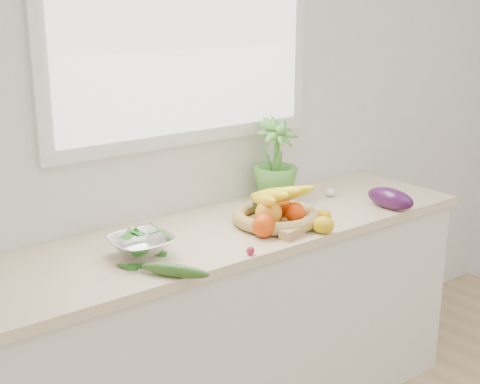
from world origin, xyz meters
TOP-DOWN VIEW (x-y plane):
  - back_wall at (0.00, 2.25)m, footprint 4.50×0.02m
  - counter_cabinet at (0.00, 1.95)m, footprint 2.20×0.58m
  - countertop at (0.00, 1.95)m, footprint 2.24×0.62m
  - window_frame at (0.00, 2.23)m, footprint 1.30×0.03m
  - window_pane at (0.00, 2.21)m, footprint 1.18×0.01m
  - orange_loose at (0.05, 1.78)m, footprint 0.11×0.11m
  - lemon_a at (0.36, 1.76)m, footprint 0.06×0.08m
  - lemon_b at (0.26, 1.69)m, footprint 0.08×0.09m
  - lemon_c at (0.27, 1.67)m, footprint 0.10×0.11m
  - apple at (0.19, 1.88)m, footprint 0.07×0.07m
  - ginger at (0.14, 1.71)m, footprint 0.13×0.08m
  - garlic_a at (0.33, 1.88)m, footprint 0.07×0.07m
  - garlic_b at (0.65, 2.01)m, footprint 0.06×0.06m
  - garlic_c at (0.28, 1.76)m, footprint 0.07×0.07m
  - eggplant at (0.73, 1.72)m, footprint 0.11×0.24m
  - cucumber at (-0.43, 1.67)m, footprint 0.18×0.23m
  - radish at (-0.10, 1.67)m, footprint 0.03×0.03m
  - potted_herb at (0.40, 2.12)m, footprint 0.22×0.22m
  - fruit_basket at (0.19, 1.87)m, footprint 0.47×0.47m
  - colander_with_spinach at (-0.43, 1.90)m, footprint 0.23×0.23m

SIDE VIEW (x-z plane):
  - counter_cabinet at x=0.00m, z-range 0.00..0.86m
  - countertop at x=0.00m, z-range 0.86..0.90m
  - radish at x=-0.10m, z-range 0.90..0.93m
  - ginger at x=0.14m, z-range 0.90..0.94m
  - garlic_b at x=0.65m, z-range 0.90..0.94m
  - garlic_a at x=0.33m, z-range 0.90..0.94m
  - cucumber at x=-0.43m, z-range 0.90..0.95m
  - garlic_c at x=0.28m, z-range 0.90..0.95m
  - lemon_b at x=0.26m, z-range 0.90..0.95m
  - lemon_a at x=0.36m, z-range 0.90..0.96m
  - lemon_c at x=0.27m, z-range 0.90..0.97m
  - apple at x=0.19m, z-range 0.90..0.97m
  - orange_loose at x=0.05m, z-range 0.90..0.99m
  - eggplant at x=0.73m, z-range 0.90..0.99m
  - fruit_basket at x=0.19m, z-range 0.86..1.05m
  - colander_with_spinach at x=-0.43m, z-range 0.90..1.02m
  - potted_herb at x=0.40m, z-range 0.91..1.28m
  - back_wall at x=0.00m, z-range 0.00..2.70m
  - window_frame at x=0.00m, z-range 1.20..2.30m
  - window_pane at x=0.00m, z-range 1.26..2.24m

